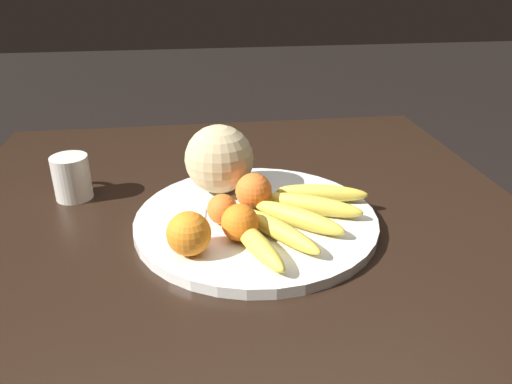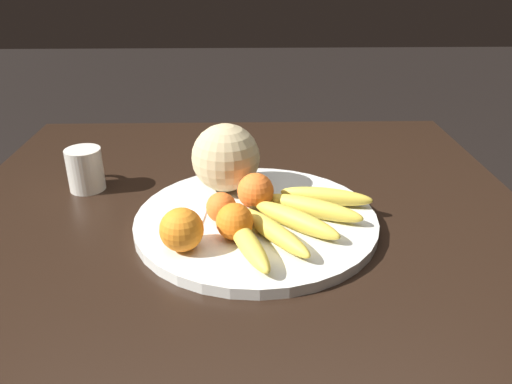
{
  "view_description": "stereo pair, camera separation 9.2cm",
  "coord_description": "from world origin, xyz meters",
  "px_view_note": "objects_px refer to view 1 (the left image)",
  "views": [
    {
      "loc": [
        -0.78,
        0.08,
        1.18
      ],
      "look_at": [
        0.04,
        -0.03,
        0.77
      ],
      "focal_mm": 35.0,
      "sensor_mm": 36.0,
      "label": 1
    },
    {
      "loc": [
        -0.79,
        -0.01,
        1.18
      ],
      "look_at": [
        0.04,
        -0.03,
        0.77
      ],
      "focal_mm": 35.0,
      "sensor_mm": 36.0,
      "label": 2
    }
  ],
  "objects_px": {
    "fruit_bowl": "(256,220)",
    "orange_front_left": "(189,234)",
    "banana_bunch": "(294,216)",
    "orange_front_right": "(222,209)",
    "produce_tag": "(196,220)",
    "orange_mid_center": "(240,223)",
    "orange_back_left": "(254,191)",
    "melon": "(219,159)",
    "ceramic_mug": "(71,177)",
    "kitchen_table": "(244,273)"
  },
  "relations": [
    {
      "from": "orange_mid_center",
      "to": "ceramic_mug",
      "type": "distance_m",
      "value": 0.41
    },
    {
      "from": "orange_mid_center",
      "to": "orange_front_left",
      "type": "bearing_deg",
      "value": 110.83
    },
    {
      "from": "fruit_bowl",
      "to": "orange_front_left",
      "type": "distance_m",
      "value": 0.17
    },
    {
      "from": "orange_back_left",
      "to": "produce_tag",
      "type": "bearing_deg",
      "value": 108.24
    },
    {
      "from": "fruit_bowl",
      "to": "ceramic_mug",
      "type": "xyz_separation_m",
      "value": [
        0.17,
        0.37,
        0.04
      ]
    },
    {
      "from": "fruit_bowl",
      "to": "orange_front_right",
      "type": "xyz_separation_m",
      "value": [
        -0.02,
        0.06,
        0.04
      ]
    },
    {
      "from": "orange_back_left",
      "to": "orange_mid_center",
      "type": "bearing_deg",
      "value": 161.18
    },
    {
      "from": "kitchen_table",
      "to": "orange_back_left",
      "type": "height_order",
      "value": "orange_back_left"
    },
    {
      "from": "fruit_bowl",
      "to": "orange_mid_center",
      "type": "bearing_deg",
      "value": 153.87
    },
    {
      "from": "orange_front_left",
      "to": "ceramic_mug",
      "type": "relative_size",
      "value": 0.71
    },
    {
      "from": "melon",
      "to": "kitchen_table",
      "type": "bearing_deg",
      "value": -169.25
    },
    {
      "from": "banana_bunch",
      "to": "orange_mid_center",
      "type": "relative_size",
      "value": 4.6
    },
    {
      "from": "orange_mid_center",
      "to": "orange_back_left",
      "type": "bearing_deg",
      "value": -18.82
    },
    {
      "from": "orange_front_right",
      "to": "produce_tag",
      "type": "distance_m",
      "value": 0.06
    },
    {
      "from": "orange_front_left",
      "to": "produce_tag",
      "type": "relative_size",
      "value": 0.84
    },
    {
      "from": "melon",
      "to": "ceramic_mug",
      "type": "xyz_separation_m",
      "value": [
        0.05,
        0.31,
        -0.04
      ]
    },
    {
      "from": "melon",
      "to": "orange_mid_center",
      "type": "xyz_separation_m",
      "value": [
        -0.2,
        -0.02,
        -0.04
      ]
    },
    {
      "from": "orange_front_right",
      "to": "ceramic_mug",
      "type": "bearing_deg",
      "value": 57.94
    },
    {
      "from": "orange_mid_center",
      "to": "kitchen_table",
      "type": "bearing_deg",
      "value": -15.1
    },
    {
      "from": "produce_tag",
      "to": "orange_front_left",
      "type": "bearing_deg",
      "value": 179.14
    },
    {
      "from": "kitchen_table",
      "to": "orange_mid_center",
      "type": "relative_size",
      "value": 20.59
    },
    {
      "from": "kitchen_table",
      "to": "orange_mid_center",
      "type": "height_order",
      "value": "orange_mid_center"
    },
    {
      "from": "kitchen_table",
      "to": "orange_back_left",
      "type": "relative_size",
      "value": 18.98
    },
    {
      "from": "fruit_bowl",
      "to": "melon",
      "type": "distance_m",
      "value": 0.16
    },
    {
      "from": "fruit_bowl",
      "to": "produce_tag",
      "type": "xyz_separation_m",
      "value": [
        -0.0,
        0.11,
        0.01
      ]
    },
    {
      "from": "orange_front_right",
      "to": "produce_tag",
      "type": "relative_size",
      "value": 0.64
    },
    {
      "from": "orange_front_right",
      "to": "orange_back_left",
      "type": "bearing_deg",
      "value": -50.83
    },
    {
      "from": "banana_bunch",
      "to": "produce_tag",
      "type": "height_order",
      "value": "banana_bunch"
    },
    {
      "from": "produce_tag",
      "to": "banana_bunch",
      "type": "bearing_deg",
      "value": -97.62
    },
    {
      "from": "kitchen_table",
      "to": "melon",
      "type": "xyz_separation_m",
      "value": [
        0.16,
        0.03,
        0.17
      ]
    },
    {
      "from": "fruit_bowl",
      "to": "orange_front_right",
      "type": "height_order",
      "value": "orange_front_right"
    },
    {
      "from": "orange_front_left",
      "to": "orange_mid_center",
      "type": "xyz_separation_m",
      "value": [
        0.03,
        -0.09,
        -0.0
      ]
    },
    {
      "from": "orange_front_left",
      "to": "produce_tag",
      "type": "height_order",
      "value": "orange_front_left"
    },
    {
      "from": "orange_front_left",
      "to": "orange_back_left",
      "type": "distance_m",
      "value": 0.19
    },
    {
      "from": "orange_front_left",
      "to": "orange_back_left",
      "type": "height_order",
      "value": "orange_front_left"
    },
    {
      "from": "melon",
      "to": "orange_front_left",
      "type": "height_order",
      "value": "melon"
    },
    {
      "from": "fruit_bowl",
      "to": "banana_bunch",
      "type": "bearing_deg",
      "value": -125.01
    },
    {
      "from": "kitchen_table",
      "to": "orange_back_left",
      "type": "xyz_separation_m",
      "value": [
        0.07,
        -0.03,
        0.14
      ]
    },
    {
      "from": "orange_front_left",
      "to": "ceramic_mug",
      "type": "bearing_deg",
      "value": 40.27
    },
    {
      "from": "fruit_bowl",
      "to": "orange_back_left",
      "type": "height_order",
      "value": "orange_back_left"
    },
    {
      "from": "kitchen_table",
      "to": "orange_front_right",
      "type": "distance_m",
      "value": 0.13
    },
    {
      "from": "banana_bunch",
      "to": "orange_back_left",
      "type": "distance_m",
      "value": 0.1
    },
    {
      "from": "banana_bunch",
      "to": "ceramic_mug",
      "type": "height_order",
      "value": "ceramic_mug"
    },
    {
      "from": "banana_bunch",
      "to": "melon",
      "type": "bearing_deg",
      "value": 169.15
    },
    {
      "from": "orange_mid_center",
      "to": "produce_tag",
      "type": "height_order",
      "value": "orange_mid_center"
    },
    {
      "from": "orange_mid_center",
      "to": "banana_bunch",
      "type": "bearing_deg",
      "value": -71.53
    },
    {
      "from": "banana_bunch",
      "to": "orange_front_left",
      "type": "height_order",
      "value": "orange_front_left"
    },
    {
      "from": "banana_bunch",
      "to": "kitchen_table",
      "type": "bearing_deg",
      "value": -140.17
    },
    {
      "from": "orange_front_right",
      "to": "orange_mid_center",
      "type": "bearing_deg",
      "value": -157.54
    },
    {
      "from": "kitchen_table",
      "to": "fruit_bowl",
      "type": "height_order",
      "value": "fruit_bowl"
    }
  ]
}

